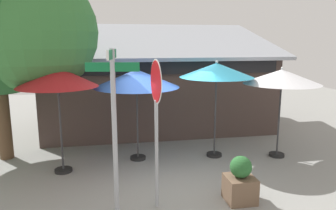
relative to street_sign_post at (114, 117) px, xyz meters
name	(u,v)px	position (x,y,z in m)	size (l,w,h in m)	color
ground_plane	(172,181)	(1.36, 1.45, -2.00)	(28.00, 28.00, 0.10)	gray
cafe_building	(157,87)	(1.78, 6.62, -0.44)	(8.56, 4.93, 4.02)	#473833
street_sign_post	(114,117)	(0.00, 0.00, 0.00)	(0.94, 1.00, 3.17)	#A8AAB2
stop_sign	(156,105)	(0.80, 0.26, 0.14)	(0.10, 0.84, 2.96)	#A8AAB2
patio_umbrella_crimson_left	(57,77)	(-1.28, 2.43, 0.47)	(1.96, 1.96, 2.77)	black
patio_umbrella_royal_blue_center	(137,79)	(0.68, 2.98, 0.33)	(2.34, 2.34, 2.61)	black
patio_umbrella_teal_right	(217,71)	(2.89, 2.83, 0.52)	(2.06, 2.06, 2.77)	black
patio_umbrella_ivory_far_right	(282,77)	(4.67, 2.48, 0.34)	(2.12, 2.12, 2.59)	black
shade_tree	(5,21)	(-2.66, 3.62, 1.85)	(4.81, 4.19, 6.03)	brown
sidewalk_planter	(240,182)	(2.53, 0.15, -1.52)	(0.59, 0.59, 0.98)	brown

